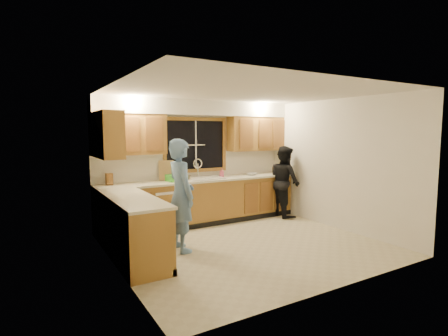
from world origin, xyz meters
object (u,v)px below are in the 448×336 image
object	(u,v)px
dishwasher	(163,208)
dish_crate	(175,178)
soap_bottle	(222,173)
bowl	(252,174)
sink	(202,182)
woman	(285,181)
man	(181,195)
stove	(144,239)
knife_block	(109,179)

from	to	relation	value
dishwasher	dish_crate	xyz separation A→B (m)	(0.24, -0.02, 0.58)
dish_crate	soap_bottle	size ratio (longest dim) A/B	1.54
bowl	dish_crate	bearing A→B (deg)	179.89
sink	dishwasher	world-z (taller)	sink
woman	sink	bearing A→B (deg)	87.79
man	soap_bottle	xyz separation A→B (m)	(1.53, 1.37, 0.13)
stove	dish_crate	world-z (taller)	dish_crate
stove	bowl	size ratio (longest dim) A/B	4.07
dishwasher	stove	bearing A→B (deg)	-117.69
soap_bottle	bowl	xyz separation A→B (m)	(0.69, -0.12, -0.06)
woman	knife_block	xyz separation A→B (m)	(-3.65, 0.52, 0.24)
dish_crate	man	bearing A→B (deg)	-108.38
man	dish_crate	xyz separation A→B (m)	(0.42, 1.25, 0.10)
man	knife_block	distance (m)	1.62
man	dish_crate	bearing A→B (deg)	-16.92
woman	dish_crate	bearing A→B (deg)	91.35
knife_block	dishwasher	bearing A→B (deg)	-12.01
dishwasher	soap_bottle	size ratio (longest dim) A/B	4.51
sink	soap_bottle	distance (m)	0.54
sink	soap_bottle	size ratio (longest dim) A/B	4.73
sink	stove	world-z (taller)	sink
sink	dishwasher	size ratio (longest dim) A/B	1.05
dishwasher	woman	xyz separation A→B (m)	(2.69, -0.37, 0.37)
woman	soap_bottle	xyz separation A→B (m)	(-1.33, 0.48, 0.23)
woman	soap_bottle	size ratio (longest dim) A/B	8.62
stove	soap_bottle	world-z (taller)	soap_bottle
stove	man	bearing A→B (deg)	34.94
dishwasher	man	xyz separation A→B (m)	(-0.17, -1.27, 0.47)
dishwasher	stove	distance (m)	2.04
sink	bowl	world-z (taller)	sink
man	soap_bottle	bearing A→B (deg)	-46.73
sink	dish_crate	distance (m)	0.62
stove	dish_crate	size ratio (longest dim) A/B	3.21
stove	knife_block	size ratio (longest dim) A/B	4.25
man	woman	world-z (taller)	man
sink	man	size ratio (longest dim) A/B	0.49
stove	bowl	bearing A→B (deg)	30.80
stove	bowl	distance (m)	3.53
dish_crate	bowl	size ratio (longest dim) A/B	1.27
stove	knife_block	world-z (taller)	knife_block
dishwasher	stove	size ratio (longest dim) A/B	0.91
knife_block	man	bearing A→B (deg)	-64.50
dishwasher	soap_bottle	bearing A→B (deg)	4.39
man	bowl	distance (m)	2.56
sink	dishwasher	bearing A→B (deg)	-179.01
woman	dish_crate	size ratio (longest dim) A/B	5.59
sink	soap_bottle	bearing A→B (deg)	9.96
sink	dish_crate	xyz separation A→B (m)	(-0.61, -0.03, 0.12)
sink	knife_block	world-z (taller)	sink
sink	man	world-z (taller)	man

